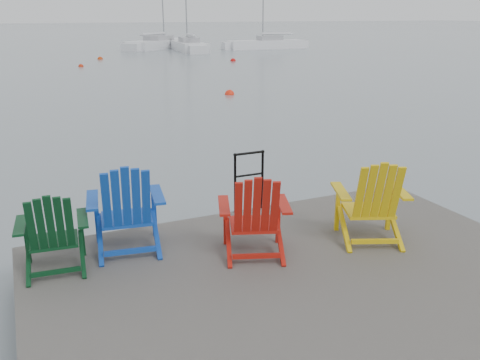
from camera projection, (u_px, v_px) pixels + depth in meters
name	position (u px, v px, depth m)	size (l,w,h in m)	color
ground	(323.00, 332.00, 5.50)	(400.00, 400.00, 0.00)	slate
dock	(325.00, 305.00, 5.39)	(6.00, 5.00, 1.40)	#302D2A
handrail	(249.00, 176.00, 7.40)	(0.48, 0.04, 0.90)	black
chair_green	(52.00, 231.00, 5.63)	(0.83, 0.78, 0.98)	#093217
chair_blue	(126.00, 207.00, 6.09)	(1.01, 0.95, 1.15)	#1040AA
chair_red	(255.00, 214.00, 5.99)	(1.01, 0.97, 1.06)	#AB160C
chair_yellow	(372.00, 200.00, 6.37)	(1.08, 1.03, 1.11)	#DDB40C
sailboat_near	(188.00, 47.00, 47.17)	(3.26, 8.60, 11.59)	silver
sailboat_mid	(162.00, 44.00, 50.75)	(8.97, 8.45, 13.34)	white
sailboat_far	(266.00, 45.00, 49.82)	(7.74, 2.28, 10.69)	white
buoy_a	(230.00, 95.00, 21.65)	(0.41, 0.41, 0.41)	red
buoy_b	(81.00, 67.00, 33.00)	(0.34, 0.34, 0.34)	red
buoy_c	(233.00, 61.00, 36.86)	(0.41, 0.41, 0.41)	red
buoy_d	(100.00, 59.00, 38.29)	(0.41, 0.41, 0.41)	#BE340B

